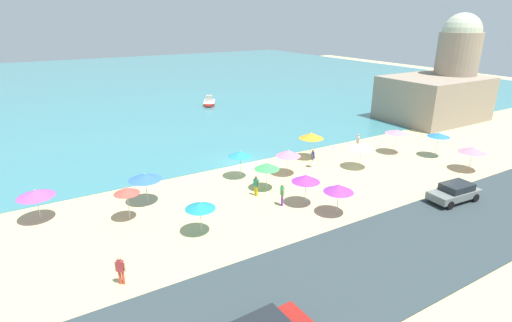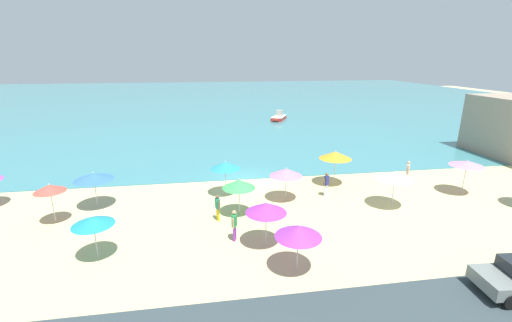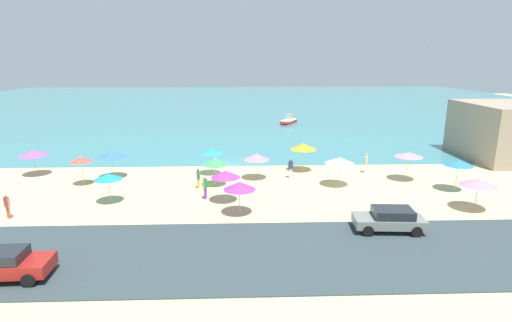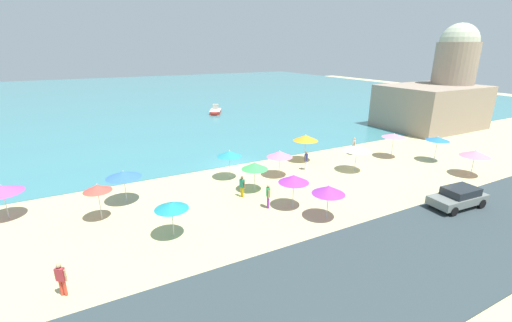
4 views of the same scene
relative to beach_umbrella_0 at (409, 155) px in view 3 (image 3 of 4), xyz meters
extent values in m
plane|color=#C8BC83|center=(-15.02, 5.26, -2.26)|extent=(160.00, 160.00, 0.00)
cube|color=teal|center=(-15.02, 60.26, -2.23)|extent=(150.00, 110.00, 0.05)
cube|color=#313D42|center=(-15.02, -12.74, -2.23)|extent=(80.00, 8.00, 0.06)
cylinder|color=#B2B2B7|center=(0.00, 0.00, -1.19)|extent=(0.05, 0.05, 2.14)
cone|color=pink|center=(0.00, 0.00, 0.00)|extent=(2.28, 2.28, 0.35)
sphere|color=silver|center=(0.00, 0.00, 0.21)|extent=(0.08, 0.08, 0.08)
cylinder|color=#B2B2B7|center=(-26.99, -0.33, -1.25)|extent=(0.05, 0.05, 2.02)
cone|color=#F14A3D|center=(-26.99, -0.33, -0.08)|extent=(1.74, 1.74, 0.42)
sphere|color=silver|center=(-26.99, -0.33, 0.16)|extent=(0.08, 0.08, 0.08)
cylinder|color=#B2B2B7|center=(-32.30, 2.71, -1.33)|extent=(0.05, 0.05, 1.85)
cone|color=#A24AB8|center=(-32.30, 2.71, -0.22)|extent=(2.45, 2.45, 0.47)
sphere|color=silver|center=(-32.30, 2.71, 0.04)|extent=(0.08, 0.08, 0.08)
cylinder|color=#B2B2B7|center=(-6.16, -1.30, -1.28)|extent=(0.05, 0.05, 1.96)
cone|color=white|center=(-6.16, -1.30, -0.11)|extent=(2.36, 2.36, 0.48)
sphere|color=silver|center=(-6.16, -1.30, 0.16)|extent=(0.08, 0.08, 0.08)
cylinder|color=#B2B2B7|center=(-25.16, 1.63, -1.29)|extent=(0.05, 0.05, 1.93)
cone|color=blue|center=(-25.16, 1.63, -0.16)|extent=(2.44, 2.44, 0.44)
sphere|color=silver|center=(-25.16, 1.63, 0.09)|extent=(0.08, 0.08, 0.08)
cylinder|color=#B2B2B7|center=(-16.72, 2.40, -1.26)|extent=(0.05, 0.05, 2.00)
cone|color=teal|center=(-16.72, 2.40, -0.08)|extent=(2.10, 2.10, 0.47)
sphere|color=silver|center=(-16.72, 2.40, 0.19)|extent=(0.08, 0.08, 0.08)
cylinder|color=#B2B2B7|center=(-12.76, 0.89, -1.37)|extent=(0.05, 0.05, 1.77)
cone|color=pink|center=(-12.76, 0.89, -0.28)|extent=(2.22, 2.22, 0.51)
sphere|color=silver|center=(-12.76, 0.89, 0.00)|extent=(0.08, 0.08, 0.08)
cylinder|color=#B2B2B7|center=(-14.17, -7.15, -1.36)|extent=(0.05, 0.05, 1.80)
cone|color=purple|center=(-14.17, -7.15, -0.24)|extent=(2.12, 2.12, 0.54)
sphere|color=silver|center=(-14.17, -7.15, 0.06)|extent=(0.08, 0.08, 0.08)
cylinder|color=#B2B2B7|center=(-8.42, 3.16, -1.20)|extent=(0.05, 0.05, 2.12)
cone|color=orange|center=(-8.42, 3.16, 0.08)|extent=(2.39, 2.39, 0.53)
sphere|color=silver|center=(-8.42, 3.16, 0.38)|extent=(0.08, 0.08, 0.08)
cylinder|color=#B2B2B7|center=(-15.17, -4.73, -1.31)|extent=(0.05, 0.05, 1.90)
cone|color=purple|center=(-15.17, -4.73, -0.14)|extent=(2.11, 2.11, 0.53)
sphere|color=silver|center=(-15.17, -4.73, 0.16)|extent=(0.08, 0.08, 0.08)
cylinder|color=#B2B2B7|center=(-23.47, -4.60, -1.35)|extent=(0.05, 0.05, 1.82)
cone|color=teal|center=(-23.47, -4.60, -0.28)|extent=(1.97, 1.97, 0.42)
sphere|color=silver|center=(-23.47, -4.60, -0.04)|extent=(0.08, 0.08, 0.08)
cylinder|color=#B2B2B7|center=(-16.13, -0.93, -1.35)|extent=(0.05, 0.05, 1.83)
cone|color=#40B457|center=(-16.13, -0.93, -0.22)|extent=(2.02, 2.02, 0.52)
sphere|color=silver|center=(-16.13, -0.93, 0.06)|extent=(0.08, 0.08, 0.08)
cylinder|color=#B2B2B7|center=(1.93, -6.89, -1.36)|extent=(0.05, 0.05, 1.79)
cone|color=pink|center=(1.93, -6.89, -0.25)|extent=(2.43, 2.43, 0.53)
sphere|color=silver|center=(1.93, -6.89, 0.04)|extent=(0.08, 0.08, 0.08)
cylinder|color=#B2B2B7|center=(2.69, -2.86, -1.20)|extent=(0.05, 0.05, 2.11)
cone|color=blue|center=(2.69, -2.86, -0.01)|extent=(2.16, 2.16, 0.37)
sphere|color=silver|center=(2.69, -2.86, 0.21)|extent=(0.08, 0.08, 0.08)
cylinder|color=#D54431|center=(-29.24, -7.21, -1.86)|extent=(0.14, 0.14, 0.80)
cylinder|color=#D54431|center=(-29.10, -7.31, -1.86)|extent=(0.14, 0.14, 0.80)
cube|color=#B8353C|center=(-29.17, -7.26, -1.15)|extent=(0.42, 0.39, 0.63)
sphere|color=tan|center=(-29.17, -7.26, -0.70)|extent=(0.22, 0.22, 0.22)
cylinder|color=tan|center=(-29.36, -7.12, -1.20)|extent=(0.09, 0.09, 0.57)
cylinder|color=tan|center=(-28.98, -7.40, -1.20)|extent=(0.09, 0.09, 0.57)
cylinder|color=silver|center=(-9.73, 1.15, -1.84)|extent=(0.14, 0.14, 0.83)
cylinder|color=silver|center=(-9.88, 1.05, -1.84)|extent=(0.14, 0.14, 0.83)
cube|color=navy|center=(-9.80, 1.10, -1.10)|extent=(0.42, 0.38, 0.65)
sphere|color=brown|center=(-9.80, 1.10, -0.65)|extent=(0.22, 0.22, 0.22)
cylinder|color=brown|center=(-9.60, 1.23, -1.15)|extent=(0.09, 0.09, 0.59)
cylinder|color=brown|center=(-10.00, 0.96, -1.15)|extent=(0.09, 0.09, 0.59)
cylinder|color=white|center=(-2.76, 2.53, -1.82)|extent=(0.14, 0.14, 0.88)
cylinder|color=white|center=(-2.85, 2.37, -1.82)|extent=(0.14, 0.14, 0.88)
cube|color=silver|center=(-2.81, 2.45, -1.03)|extent=(0.36, 0.42, 0.70)
sphere|color=tan|center=(-2.81, 2.45, -0.55)|extent=(0.22, 0.22, 0.22)
cylinder|color=tan|center=(-2.70, 2.67, -1.08)|extent=(0.09, 0.09, 0.63)
cylinder|color=tan|center=(-2.91, 2.24, -1.08)|extent=(0.09, 0.09, 0.63)
cylinder|color=gold|center=(-17.50, -1.43, -1.87)|extent=(0.14, 0.14, 0.78)
cylinder|color=gold|center=(-17.46, -1.60, -1.87)|extent=(0.14, 0.14, 0.78)
cube|color=#237F60|center=(-17.48, -1.51, -1.16)|extent=(0.31, 0.41, 0.62)
sphere|color=brown|center=(-17.48, -1.51, -0.72)|extent=(0.22, 0.22, 0.22)
cylinder|color=brown|center=(-17.54, -1.28, -1.21)|extent=(0.09, 0.09, 0.56)
cylinder|color=brown|center=(-17.42, -1.74, -1.21)|extent=(0.09, 0.09, 0.56)
cylinder|color=purple|center=(-16.69, -3.91, -1.84)|extent=(0.14, 0.14, 0.84)
cylinder|color=purple|center=(-16.75, -4.08, -1.84)|extent=(0.14, 0.14, 0.84)
cube|color=#23964D|center=(-16.72, -4.00, -1.09)|extent=(0.33, 0.41, 0.66)
sphere|color=tan|center=(-16.72, -4.00, -0.63)|extent=(0.22, 0.22, 0.22)
cylinder|color=tan|center=(-16.64, -3.77, -1.14)|extent=(0.09, 0.09, 0.60)
cylinder|color=tan|center=(-16.80, -4.22, -1.14)|extent=(0.09, 0.09, 0.60)
cube|color=slate|center=(-5.26, -10.15, -1.60)|extent=(4.21, 2.04, 0.55)
cube|color=#1E2328|center=(-5.06, -10.16, -1.06)|extent=(2.40, 1.71, 0.52)
cylinder|color=black|center=(-6.71, -10.87, -1.88)|extent=(0.65, 0.26, 0.64)
cylinder|color=black|center=(-6.59, -9.22, -1.88)|extent=(0.65, 0.26, 0.64)
cylinder|color=black|center=(-3.94, -11.07, -1.88)|extent=(0.65, 0.26, 0.64)
cylinder|color=black|center=(-3.82, -9.42, -1.88)|extent=(0.65, 0.26, 0.64)
cube|color=maroon|center=(-25.13, -14.84, -1.58)|extent=(4.29, 1.89, 0.60)
cylinder|color=black|center=(-23.73, -13.97, -1.88)|extent=(0.65, 0.25, 0.64)
cylinder|color=black|center=(-23.66, -15.58, -1.88)|extent=(0.65, 0.25, 0.64)
cube|color=red|center=(-6.50, 31.00, -1.97)|extent=(3.07, 3.93, 0.48)
cube|color=red|center=(-7.42, 29.22, -1.92)|extent=(1.00, 0.80, 0.29)
cube|color=silver|center=(-6.50, 31.00, -1.68)|extent=(3.14, 3.97, 0.08)
cube|color=#B2AD9E|center=(-6.34, 31.32, -1.25)|extent=(1.13, 0.97, 0.95)
camera|label=1|loc=(-32.15, -25.90, 11.06)|focal=28.00mm
camera|label=2|loc=(-18.12, -20.21, 7.14)|focal=24.00mm
camera|label=3|loc=(-13.97, -32.01, 7.81)|focal=28.00mm
camera|label=4|loc=(-27.62, -22.44, 8.27)|focal=24.00mm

